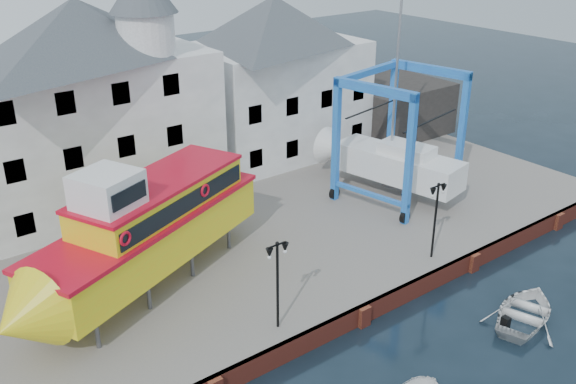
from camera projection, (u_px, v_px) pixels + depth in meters
ground at (363, 325)px, 29.71m from camera, size 140.00×140.00×0.00m
hardstanding at (233, 229)px, 37.48m from camera, size 44.00×22.00×1.00m
quay_wall at (362, 315)px, 29.58m from camera, size 44.00×0.47×1.00m
building_white_main at (89, 101)px, 37.33m from camera, size 14.00×8.30×14.00m
building_white_right at (275, 77)px, 45.77m from camera, size 12.00×8.00×11.20m
shed_dark at (390, 107)px, 51.34m from camera, size 8.00×7.00×4.00m
lamp_post_left at (277, 263)px, 26.65m from camera, size 1.12×0.32×4.20m
lamp_post_right at (437, 202)px, 32.20m from camera, size 1.12×0.32×4.20m
tour_boat at (136, 233)px, 29.28m from camera, size 15.27×9.31×6.57m
travel_lift at (386, 155)px, 40.23m from camera, size 7.88×10.15×14.87m
motorboat_b at (525, 318)px, 30.18m from camera, size 5.50×4.64×0.97m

